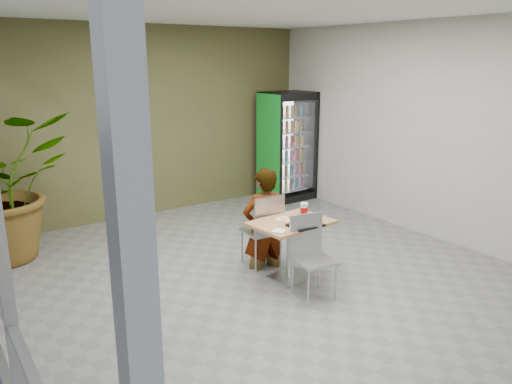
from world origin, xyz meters
TOP-DOWN VIEW (x-y plane):
  - ground at (0.00, 0.00)m, footprint 7.00×7.00m
  - room_envelope at (0.00, 0.00)m, footprint 6.00×7.00m
  - dining_table at (0.25, -0.03)m, footprint 0.99×0.73m
  - chair_far at (0.21, 0.44)m, footprint 0.47×0.48m
  - chair_near at (0.19, -0.46)m, footprint 0.48×0.49m
  - seated_woman at (0.22, 0.49)m, footprint 0.63×0.44m
  - pizza_plate at (0.23, 0.06)m, footprint 0.27×0.21m
  - soda_cup at (0.51, 0.03)m, footprint 0.10×0.10m
  - napkin_stack at (-0.10, -0.25)m, footprint 0.19×0.19m
  - cafeteria_tray at (0.29, -0.26)m, footprint 0.40×0.29m
  - beverage_fridge at (2.52, 2.91)m, footprint 0.95×0.74m
  - potted_plant at (-2.48, 2.73)m, footprint 2.22×2.08m

SIDE VIEW (x-z plane):
  - ground at x=0.00m, z-range 0.00..0.00m
  - seated_woman at x=0.22m, z-range -0.30..1.32m
  - dining_table at x=0.25m, z-range 0.16..0.91m
  - chair_near at x=0.19m, z-range 0.08..1.02m
  - chair_far at x=0.21m, z-range 0.08..1.07m
  - napkin_stack at x=-0.10m, z-range 0.75..0.77m
  - cafeteria_tray at x=0.29m, z-range 0.75..0.77m
  - pizza_plate at x=0.23m, z-range 0.75..0.78m
  - soda_cup at x=0.51m, z-range 0.75..0.92m
  - potted_plant at x=-2.48m, z-range 0.00..1.98m
  - beverage_fridge at x=2.52m, z-range 0.00..2.05m
  - room_envelope at x=0.00m, z-range 0.00..3.20m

